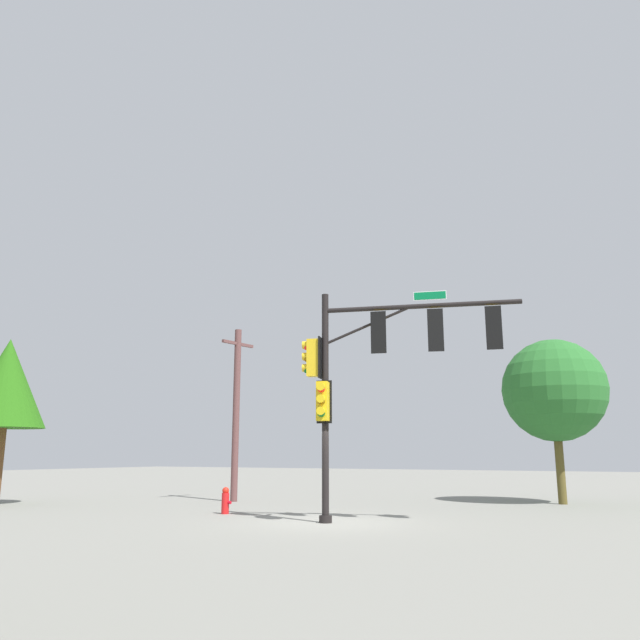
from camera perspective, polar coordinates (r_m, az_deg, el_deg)
name	(u,v)px	position (r m, az deg, el deg)	size (l,w,h in m)	color
ground_plane	(326,523)	(18.29, 0.50, -17.92)	(120.00, 120.00, 0.00)	gray
signal_pole_assembly	(378,359)	(18.10, 5.24, -3.58)	(6.11, 2.30, 6.53)	black
utility_pole	(236,410)	(26.43, -7.61, -8.10)	(0.38, 1.80, 7.02)	brown
fire_hydrant	(225,501)	(21.10, -8.57, -15.89)	(0.33, 0.24, 0.83)	red
tree_near	(6,384)	(27.20, -26.57, -5.19)	(3.09, 3.09, 6.28)	brown
tree_mid	(554,390)	(26.56, 20.47, -6.00)	(4.01, 4.01, 6.34)	brown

